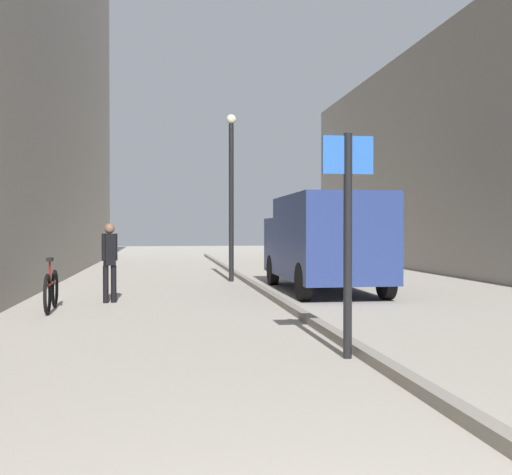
# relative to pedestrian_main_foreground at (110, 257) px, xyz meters

# --- Properties ---
(ground_plane) EXTENTS (80.00, 80.00, 0.00)m
(ground_plane) POSITION_rel_pedestrian_main_foreground_xyz_m (1.80, 1.00, -0.93)
(ground_plane) COLOR #A8A093
(kerb_strip) EXTENTS (0.16, 40.00, 0.12)m
(kerb_strip) POSITION_rel_pedestrian_main_foreground_xyz_m (3.38, 1.00, -0.87)
(kerb_strip) COLOR gray
(kerb_strip) RESTS_ON ground_plane
(pedestrian_main_foreground) EXTENTS (0.31, 0.24, 1.61)m
(pedestrian_main_foreground) POSITION_rel_pedestrian_main_foreground_xyz_m (0.00, 0.00, 0.00)
(pedestrian_main_foreground) COLOR black
(pedestrian_main_foreground) RESTS_ON ground_plane
(delivery_van) EXTENTS (2.07, 5.31, 2.27)m
(delivery_van) POSITION_rel_pedestrian_main_foreground_xyz_m (4.87, 1.50, 0.29)
(delivery_van) COLOR navy
(delivery_van) RESTS_ON ground_plane
(street_sign_post) EXTENTS (0.60, 0.10, 2.60)m
(street_sign_post) POSITION_rel_pedestrian_main_foreground_xyz_m (3.19, -5.79, 0.61)
(street_sign_post) COLOR black
(street_sign_post) RESTS_ON ground_plane
(lamp_post) EXTENTS (0.28, 0.28, 4.76)m
(lamp_post) POSITION_rel_pedestrian_main_foreground_xyz_m (2.99, 4.57, 1.79)
(lamp_post) COLOR black
(lamp_post) RESTS_ON ground_plane
(bicycle_leaning) EXTENTS (0.16, 1.77, 0.98)m
(bicycle_leaning) POSITION_rel_pedestrian_main_foreground_xyz_m (-0.95, -1.08, -0.55)
(bicycle_leaning) COLOR black
(bicycle_leaning) RESTS_ON ground_plane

